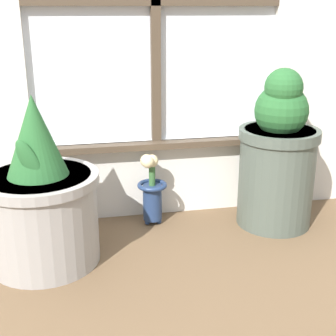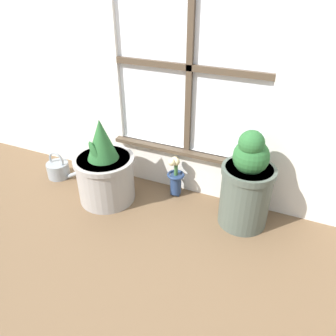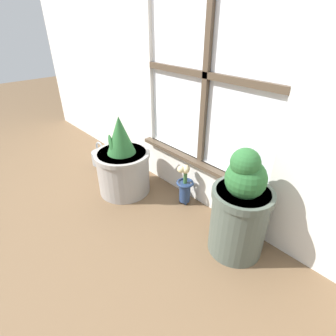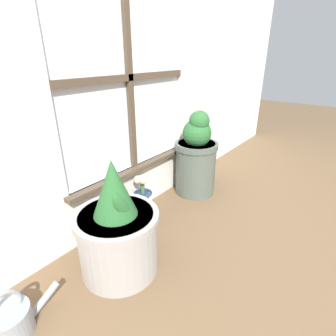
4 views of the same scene
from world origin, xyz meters
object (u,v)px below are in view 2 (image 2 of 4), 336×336
Objects in this scene: potted_plant_left at (105,170)px; watering_can at (59,169)px; flower_vase at (175,177)px; potted_plant_right at (247,184)px.

potted_plant_left is 0.50m from watering_can.
potted_plant_left is 2.00× the size of watering_can.
flower_vase is at bearing 28.28° from potted_plant_left.
potted_plant_left is 0.89m from potted_plant_right.
potted_plant_right is (0.88, 0.13, 0.06)m from potted_plant_left.
flower_vase is (0.40, 0.22, -0.07)m from potted_plant_left.
potted_plant_right reaches higher than flower_vase.
flower_vase is 0.89m from watering_can.
potted_plant_right is at bearing -10.72° from flower_vase.
watering_can is at bearing -178.04° from potted_plant_right.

